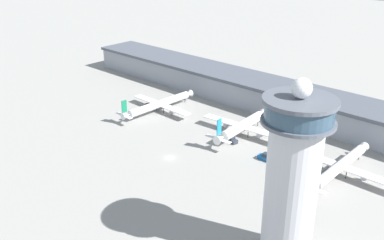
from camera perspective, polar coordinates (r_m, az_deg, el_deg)
ground_plane at (r=167.27m, az=-2.97°, el=-5.05°), size 1000.00×1000.00×0.00m
terminal_building at (r=214.85m, az=10.40°, el=3.21°), size 241.42×25.00×13.65m
control_tower at (r=109.58m, az=13.21°, el=-7.44°), size 17.67×17.67×50.26m
airplane_gate_alpha at (r=209.35m, az=-4.35°, el=2.12°), size 37.16×44.73×11.58m
airplane_gate_bravo at (r=184.33m, az=6.74°, el=-0.80°), size 40.51×37.52×13.61m
airplane_gate_charlie at (r=161.93m, az=19.17°, el=-5.83°), size 41.01×42.88×11.63m
service_truck_catering at (r=166.84m, az=10.02°, el=-5.08°), size 8.26×2.45×3.02m
service_truck_fuel at (r=217.94m, az=-5.21°, el=2.14°), size 5.29×8.62×2.92m
service_truck_baggage at (r=179.84m, az=5.20°, el=-2.61°), size 6.94×3.79×3.03m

